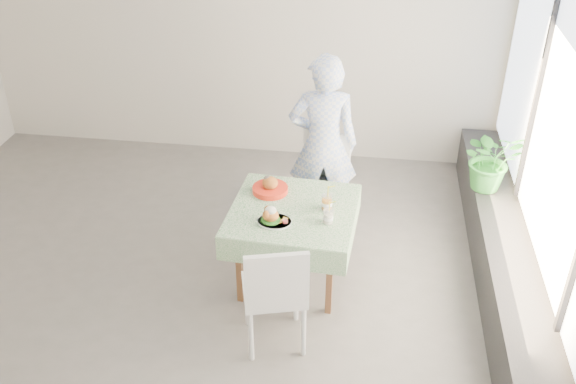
% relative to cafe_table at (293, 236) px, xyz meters
% --- Properties ---
extents(floor, '(6.00, 6.00, 0.00)m').
position_rel_cafe_table_xyz_m(floor, '(-0.98, -0.08, -0.46)').
color(floor, '#585553').
rests_on(floor, ground).
extents(wall_back, '(6.00, 0.02, 2.80)m').
position_rel_cafe_table_xyz_m(wall_back, '(-0.98, 2.42, 0.94)').
color(wall_back, beige).
rests_on(wall_back, ground).
extents(wall_front, '(6.00, 0.02, 2.80)m').
position_rel_cafe_table_xyz_m(wall_front, '(-0.98, -2.58, 0.94)').
color(wall_front, beige).
rests_on(wall_front, ground).
extents(wall_right, '(0.02, 5.00, 2.80)m').
position_rel_cafe_table_xyz_m(wall_right, '(2.02, -0.08, 0.94)').
color(wall_right, beige).
rests_on(wall_right, ground).
extents(window_pane, '(0.01, 4.80, 2.18)m').
position_rel_cafe_table_xyz_m(window_pane, '(1.99, -0.08, 1.19)').
color(window_pane, '#D1E0F9').
rests_on(window_pane, ground).
extents(window_ledge, '(0.40, 4.80, 0.50)m').
position_rel_cafe_table_xyz_m(window_ledge, '(1.82, -0.08, -0.21)').
color(window_ledge, black).
rests_on(window_ledge, ground).
extents(cafe_table, '(1.10, 1.10, 0.74)m').
position_rel_cafe_table_xyz_m(cafe_table, '(0.00, 0.00, 0.00)').
color(cafe_table, brown).
rests_on(cafe_table, ground).
extents(chair_far, '(0.56, 0.56, 1.00)m').
position_rel_cafe_table_xyz_m(chair_far, '(0.15, 0.81, -0.15)').
color(chair_far, white).
rests_on(chair_far, ground).
extents(chair_near, '(0.57, 0.57, 0.99)m').
position_rel_cafe_table_xyz_m(chair_near, '(-0.03, -0.79, -0.16)').
color(chair_near, white).
rests_on(chair_near, ground).
extents(diner, '(0.70, 0.49, 1.80)m').
position_rel_cafe_table_xyz_m(diner, '(0.16, 0.90, 0.44)').
color(diner, '#95B0EE').
rests_on(diner, ground).
extents(main_dish, '(0.29, 0.29, 0.15)m').
position_rel_cafe_table_xyz_m(main_dish, '(-0.14, -0.22, 0.33)').
color(main_dish, white).
rests_on(main_dish, cafe_table).
extents(juice_cup_orange, '(0.10, 0.10, 0.27)m').
position_rel_cafe_table_xyz_m(juice_cup_orange, '(0.28, 0.04, 0.34)').
color(juice_cup_orange, white).
rests_on(juice_cup_orange, cafe_table).
extents(juice_cup_lemonade, '(0.09, 0.09, 0.24)m').
position_rel_cafe_table_xyz_m(juice_cup_lemonade, '(0.31, -0.16, 0.34)').
color(juice_cup_lemonade, white).
rests_on(juice_cup_lemonade, cafe_table).
extents(second_dish, '(0.31, 0.31, 0.15)m').
position_rel_cafe_table_xyz_m(second_dish, '(-0.24, 0.25, 0.33)').
color(second_dish, red).
rests_on(second_dish, cafe_table).
extents(potted_plant, '(0.65, 0.60, 0.61)m').
position_rel_cafe_table_xyz_m(potted_plant, '(1.74, 1.02, 0.35)').
color(potted_plant, '#2B8233').
rests_on(potted_plant, window_ledge).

